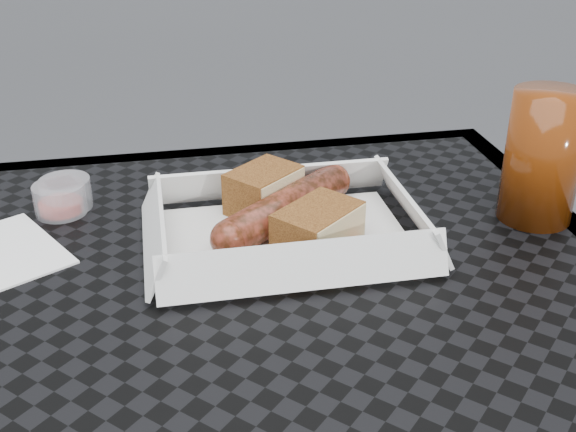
{
  "coord_description": "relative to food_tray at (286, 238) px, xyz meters",
  "views": [
    {
      "loc": [
        0.0,
        -0.41,
        1.07
      ],
      "look_at": [
        0.11,
        0.15,
        0.78
      ],
      "focal_mm": 45.0,
      "sensor_mm": 36.0,
      "label": 1
    }
  ],
  "objects": [
    {
      "name": "bread_far",
      "position": [
        0.02,
        -0.02,
        0.02
      ],
      "size": [
        0.09,
        0.09,
        0.04
      ],
      "primitive_type": "cube",
      "rotation": [
        0.0,
        0.0,
        0.7
      ],
      "color": "brown",
      "rests_on": "food_tray"
    },
    {
      "name": "condiment_cup_sauce",
      "position": [
        -0.21,
        0.1,
        0.01
      ],
      "size": [
        0.05,
        0.05,
        0.03
      ],
      "primitive_type": "cylinder",
      "color": "maroon",
      "rests_on": "patio_table"
    },
    {
      "name": "food_tray",
      "position": [
        0.0,
        0.0,
        0.0
      ],
      "size": [
        0.22,
        0.15,
        0.0
      ],
      "primitive_type": "cube",
      "color": "white",
      "rests_on": "patio_table"
    },
    {
      "name": "condiment_cup_empty",
      "position": [
        -0.2,
        0.11,
        0.01
      ],
      "size": [
        0.05,
        0.05,
        0.03
      ],
      "primitive_type": "cylinder",
      "color": "silver",
      "rests_on": "patio_table"
    },
    {
      "name": "bread_near",
      "position": [
        -0.01,
        0.06,
        0.02
      ],
      "size": [
        0.08,
        0.08,
        0.04
      ],
      "primitive_type": "cube",
      "rotation": [
        0.0,
        0.0,
        0.7
      ],
      "color": "brown",
      "rests_on": "food_tray"
    },
    {
      "name": "veg_garnish",
      "position": [
        0.05,
        -0.05,
        0.0
      ],
      "size": [
        0.03,
        0.03,
        0.0
      ],
      "color": "#F2390A",
      "rests_on": "food_tray"
    },
    {
      "name": "drink_glass",
      "position": [
        0.24,
        -0.0,
        0.06
      ],
      "size": [
        0.07,
        0.07,
        0.13
      ],
      "primitive_type": "cylinder",
      "color": "#5F2508",
      "rests_on": "patio_table"
    },
    {
      "name": "bratwurst",
      "position": [
        0.0,
        0.02,
        0.02
      ],
      "size": [
        0.15,
        0.13,
        0.03
      ],
      "rotation": [
        0.0,
        0.0,
        0.7
      ],
      "color": "maroon",
      "rests_on": "food_tray"
    }
  ]
}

